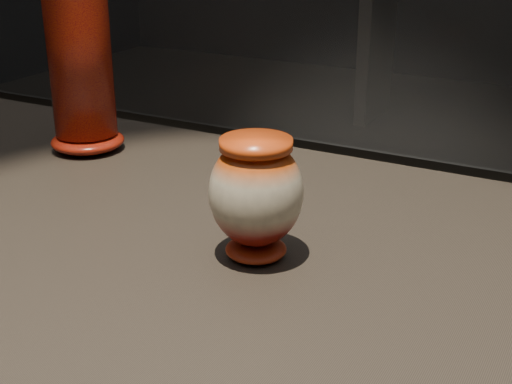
# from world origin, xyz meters

# --- Properties ---
(main_vase) EXTENTS (0.15, 0.15, 0.16)m
(main_vase) POSITION_xyz_m (-0.01, -0.02, 0.99)
(main_vase) COLOR maroon
(main_vase) RESTS_ON display_plinth
(tall_vase) EXTENTS (0.16, 0.16, 0.42)m
(tall_vase) POSITION_xyz_m (-0.48, 0.21, 1.10)
(tall_vase) COLOR #A52B0B
(tall_vase) RESTS_ON display_plinth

